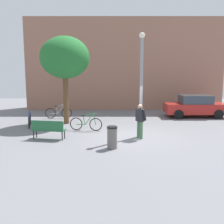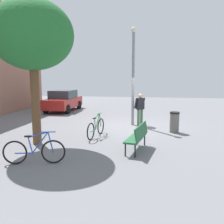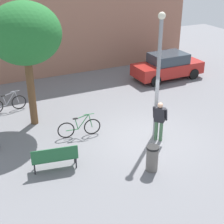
# 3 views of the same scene
# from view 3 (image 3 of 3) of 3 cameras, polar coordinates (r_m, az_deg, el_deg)

# --- Properties ---
(ground_plane) EXTENTS (36.00, 36.00, 0.00)m
(ground_plane) POSITION_cam_3_polar(r_m,az_deg,el_deg) (13.85, 6.10, -4.53)
(ground_plane) COLOR slate
(building_facade) EXTENTS (16.14, 2.00, 7.47)m
(building_facade) POSITION_cam_3_polar(r_m,az_deg,el_deg) (21.32, -8.15, 16.86)
(building_facade) COLOR #9E6B56
(building_facade) RESTS_ON ground_plane
(lamppost) EXTENTS (0.28, 0.28, 5.03)m
(lamppost) POSITION_cam_3_polar(r_m,az_deg,el_deg) (12.96, 7.92, 6.97)
(lamppost) COLOR gray
(lamppost) RESTS_ON ground_plane
(person_by_lamppost) EXTENTS (0.55, 0.60, 1.67)m
(person_by_lamppost) POSITION_cam_3_polar(r_m,az_deg,el_deg) (13.35, 8.11, -1.16)
(person_by_lamppost) COLOR #47704C
(person_by_lamppost) RESTS_ON ground_plane
(park_bench) EXTENTS (1.66, 0.74, 0.92)m
(park_bench) POSITION_cam_3_polar(r_m,az_deg,el_deg) (11.81, -9.76, -7.53)
(park_bench) COLOR #236038
(park_bench) RESTS_ON ground_plane
(plaza_tree) EXTENTS (2.96, 2.96, 5.28)m
(plaza_tree) POSITION_cam_3_polar(r_m,az_deg,el_deg) (14.03, -14.69, 12.74)
(plaza_tree) COLOR brown
(plaza_tree) RESTS_ON ground_plane
(bicycle_silver) EXTENTS (1.81, 0.14, 0.97)m
(bicycle_silver) POSITION_cam_3_polar(r_m,az_deg,el_deg) (16.69, -17.41, 1.34)
(bicycle_silver) COLOR black
(bicycle_silver) RESTS_ON ground_plane
(bicycle_green) EXTENTS (1.80, 0.33, 0.97)m
(bicycle_green) POSITION_cam_3_polar(r_m,az_deg,el_deg) (13.84, -5.58, -2.70)
(bicycle_green) COLOR black
(bicycle_green) RESTS_ON ground_plane
(parked_car_red) EXTENTS (4.21, 1.85, 1.55)m
(parked_car_red) POSITION_cam_3_polar(r_m,az_deg,el_deg) (20.36, 9.49, 7.76)
(parked_car_red) COLOR #AD231E
(parked_car_red) RESTS_ON ground_plane
(trash_bin) EXTENTS (0.44, 0.44, 0.95)m
(trash_bin) POSITION_cam_3_polar(r_m,az_deg,el_deg) (11.76, 6.88, -7.86)
(trash_bin) COLOR #66605B
(trash_bin) RESTS_ON ground_plane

